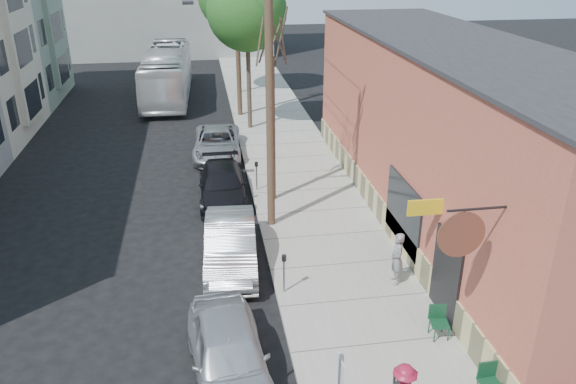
{
  "coord_description": "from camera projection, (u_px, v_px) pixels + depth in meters",
  "views": [
    {
      "loc": [
        0.15,
        -13.2,
        9.72
      ],
      "look_at": [
        3.03,
        4.92,
        1.5
      ],
      "focal_mm": 35.0,
      "sensor_mm": 36.0,
      "label": 1
    }
  ],
  "objects": [
    {
      "name": "car_3",
      "position": [
        217.0,
        143.0,
        27.47
      ],
      "size": [
        2.52,
        4.99,
        1.35
      ],
      "primitive_type": "imported",
      "rotation": [
        0.0,
        0.0,
        -0.06
      ],
      "color": "#A5A8AD",
      "rests_on": "ground"
    },
    {
      "name": "patio_chair_a",
      "position": [
        440.0,
        323.0,
        14.66
      ],
      "size": [
        0.57,
        0.57,
        0.88
      ],
      "primitive_type": null,
      "rotation": [
        0.0,
        0.0,
        -0.16
      ],
      "color": "#103B23",
      "rests_on": "sidewalk"
    },
    {
      "name": "tree_leafy_mid",
      "position": [
        247.0,
        11.0,
        29.01
      ],
      "size": [
        4.19,
        4.19,
        8.38
      ],
      "color": "#44392C",
      "rests_on": "sidewalk"
    },
    {
      "name": "parking_meter_far",
      "position": [
        257.0,
        171.0,
        23.29
      ],
      "size": [
        0.14,
        0.14,
        1.24
      ],
      "color": "slate",
      "rests_on": "sidewalk"
    },
    {
      "name": "car_0",
      "position": [
        229.0,
        355.0,
        13.3
      ],
      "size": [
        2.16,
        4.58,
        1.51
      ],
      "primitive_type": "imported",
      "rotation": [
        0.0,
        0.0,
        0.08
      ],
      "color": "silver",
      "rests_on": "ground"
    },
    {
      "name": "utility_pole_near",
      "position": [
        268.0,
        83.0,
        18.66
      ],
      "size": [
        3.57,
        0.28,
        10.0
      ],
      "color": "#503A28",
      "rests_on": "sidewalk"
    },
    {
      "name": "sidewalk",
      "position": [
        293.0,
        166.0,
        26.34
      ],
      "size": [
        4.5,
        58.0,
        0.15
      ],
      "primitive_type": "cube",
      "color": "#A5A499",
      "rests_on": "ground"
    },
    {
      "name": "car_2",
      "position": [
        223.0,
        185.0,
        22.76
      ],
      "size": [
        1.95,
        4.64,
        1.34
      ],
      "primitive_type": "imported",
      "rotation": [
        0.0,
        0.0,
        -0.02
      ],
      "color": "black",
      "rests_on": "ground"
    },
    {
      "name": "car_1",
      "position": [
        231.0,
        245.0,
        18.11
      ],
      "size": [
        1.87,
        4.71,
        1.52
      ],
      "primitive_type": "imported",
      "rotation": [
        0.0,
        0.0,
        -0.06
      ],
      "color": "#B9BDC2",
      "rests_on": "ground"
    },
    {
      "name": "cafe_building",
      "position": [
        450.0,
        135.0,
        20.28
      ],
      "size": [
        6.6,
        20.2,
        6.61
      ],
      "color": "#BB5945",
      "rests_on": "ground"
    },
    {
      "name": "patron_grey",
      "position": [
        397.0,
        259.0,
        16.87
      ],
      "size": [
        0.46,
        0.65,
        1.68
      ],
      "primitive_type": "imported",
      "rotation": [
        0.0,
        0.0,
        -1.66
      ],
      "color": "gray",
      "rests_on": "sidewalk"
    },
    {
      "name": "patio_chair_b",
      "position": [
        490.0,
        384.0,
        12.66
      ],
      "size": [
        0.51,
        0.51,
        0.88
      ],
      "primitive_type": null,
      "rotation": [
        0.0,
        0.0,
        0.03
      ],
      "color": "#103B23",
      "rests_on": "sidewalk"
    },
    {
      "name": "tree_bare",
      "position": [
        272.0,
        131.0,
        21.65
      ],
      "size": [
        0.24,
        0.24,
        5.74
      ],
      "color": "#44392C",
      "rests_on": "sidewalk"
    },
    {
      "name": "utility_pole_far",
      "position": [
        237.0,
        26.0,
        31.76
      ],
      "size": [
        1.8,
        0.28,
        10.0
      ],
      "color": "#503A28",
      "rests_on": "sidewalk"
    },
    {
      "name": "parking_meter_near",
      "position": [
        284.0,
        267.0,
        16.43
      ],
      "size": [
        0.14,
        0.14,
        1.24
      ],
      "color": "slate",
      "rests_on": "sidewalk"
    },
    {
      "name": "ground",
      "position": [
        210.0,
        318.0,
        15.85
      ],
      "size": [
        120.0,
        120.0,
        0.0
      ],
      "primitive_type": "plane",
      "color": "black"
    },
    {
      "name": "bus",
      "position": [
        167.0,
        73.0,
        37.59
      ],
      "size": [
        3.08,
        11.74,
        3.25
      ],
      "primitive_type": "imported",
      "rotation": [
        0.0,
        0.0,
        -0.03
      ],
      "color": "white",
      "rests_on": "ground"
    }
  ]
}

